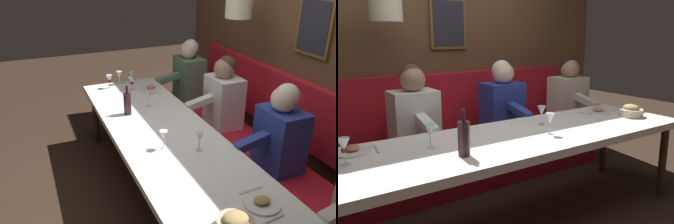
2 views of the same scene
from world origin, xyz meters
TOP-DOWN VIEW (x-y plane):
  - ground_plane at (0.00, 0.00)m, footprint 12.00×12.00m
  - dining_table at (0.00, 0.00)m, footprint 0.90×3.08m
  - banquette_bench at (0.89, 0.00)m, footprint 0.52×3.28m
  - back_wall_panel at (1.46, 0.01)m, footprint 0.59×4.48m
  - diner_nearest at (0.88, -1.41)m, footprint 0.60×0.40m
  - diner_near at (0.88, -0.47)m, footprint 0.60×0.40m
  - diner_middle at (0.88, 0.47)m, footprint 0.60×0.40m
  - place_setting_0 at (0.19, -1.14)m, footprint 0.24×0.32m
  - place_setting_1 at (0.27, 1.11)m, footprint 0.24×0.32m
  - wine_glass_0 at (-0.11, -0.24)m, footprint 0.07×0.07m
  - wine_glass_1 at (0.14, -0.37)m, footprint 0.07×0.07m
  - wine_glass_2 at (0.06, 1.19)m, footprint 0.07×0.07m
  - wine_glass_4 at (0.08, 0.65)m, footprint 0.07×0.07m
  - wine_bottle at (-0.18, 0.54)m, footprint 0.08×0.08m
  - bread_bowl at (-0.09, -1.27)m, footprint 0.22×0.22m

SIDE VIEW (x-z plane):
  - ground_plane at x=0.00m, z-range 0.00..0.00m
  - banquette_bench at x=0.89m, z-range 0.00..0.45m
  - dining_table at x=0.00m, z-range 0.31..1.05m
  - place_setting_0 at x=0.19m, z-range 0.73..0.78m
  - place_setting_1 at x=0.27m, z-range 0.73..0.78m
  - bread_bowl at x=-0.09m, z-range 0.73..0.85m
  - diner_nearest at x=0.88m, z-range 0.42..1.21m
  - diner_near at x=0.88m, z-range 0.42..1.21m
  - diner_middle at x=0.88m, z-range 0.42..1.21m
  - wine_glass_2 at x=0.06m, z-range 0.77..0.94m
  - wine_bottle at x=-0.18m, z-range 0.71..1.01m
  - wine_glass_0 at x=-0.11m, z-range 0.77..0.94m
  - wine_glass_1 at x=0.14m, z-range 0.77..0.94m
  - wine_glass_4 at x=0.08m, z-range 0.77..0.94m
  - back_wall_panel at x=1.46m, z-range -0.09..2.81m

